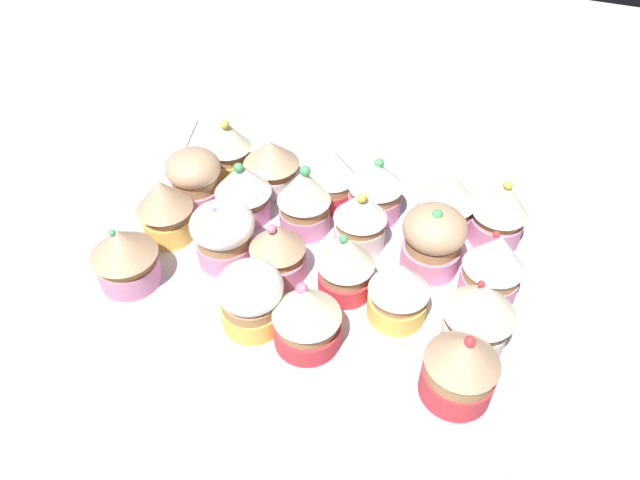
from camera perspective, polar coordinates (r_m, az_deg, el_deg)
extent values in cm
cube|color=beige|center=(62.07, 0.00, -3.82)|extent=(180.00, 180.00, 3.00)
cube|color=silver|center=(60.54, 0.00, -2.47)|extent=(44.44, 31.19, 1.20)
cylinder|color=pink|center=(64.46, 17.02, 1.02)|extent=(5.51, 5.51, 2.69)
cylinder|color=#AD7F51|center=(63.26, 17.37, 2.28)|extent=(4.86, 4.86, 1.08)
cone|color=#F4EDC6|center=(61.73, 17.84, 4.00)|extent=(5.75, 5.75, 3.88)
sphere|color=#EAD64C|center=(60.55, 18.22, 5.22)|extent=(0.95, 0.95, 0.95)
cylinder|color=pink|center=(64.36, 12.20, 2.08)|extent=(6.16, 6.16, 2.70)
cylinder|color=#AD7F51|center=(63.13, 12.46, 3.39)|extent=(5.44, 5.44, 1.18)
cone|color=#F4EDC6|center=(61.67, 12.79, 5.08)|extent=(6.21, 6.21, 3.56)
cylinder|color=pink|center=(65.11, 5.41, 3.60)|extent=(5.96, 5.96, 2.73)
cylinder|color=#AD7F51|center=(63.85, 5.53, 4.98)|extent=(5.70, 5.70, 1.28)
cone|color=white|center=(62.55, 5.66, 6.51)|extent=(6.17, 6.17, 2.99)
sphere|color=#4CB266|center=(61.94, 5.93, 7.61)|extent=(1.06, 1.06, 1.06)
cylinder|color=#D1333D|center=(66.77, 1.06, 4.73)|extent=(5.76, 5.76, 2.26)
cylinder|color=#AD7F51|center=(65.70, 1.08, 5.90)|extent=(5.51, 5.51, 1.17)
cone|color=white|center=(64.17, 1.11, 7.72)|extent=(5.81, 5.81, 3.98)
cylinder|color=white|center=(69.16, -4.77, 6.13)|extent=(5.99, 5.99, 2.24)
cylinder|color=#AD7F51|center=(68.16, -4.85, 7.25)|extent=(5.41, 5.41, 1.12)
cone|color=tan|center=(66.98, -4.95, 8.66)|extent=(6.63, 6.63, 2.97)
cylinder|color=#EFC651|center=(71.99, -8.94, 7.39)|extent=(5.35, 5.35, 2.21)
cylinder|color=#AD7F51|center=(70.92, -9.11, 8.61)|extent=(4.76, 4.76, 1.53)
cone|color=#F4EDC6|center=(69.51, -9.34, 10.33)|extent=(5.61, 5.61, 3.58)
sphere|color=#EAD64C|center=(68.28, -9.48, 11.28)|extent=(1.05, 1.05, 1.05)
cylinder|color=pink|center=(58.72, 16.38, -4.19)|extent=(5.65, 5.65, 2.29)
cylinder|color=#AD7F51|center=(57.45, 16.73, -2.98)|extent=(5.37, 5.37, 1.30)
cone|color=white|center=(55.67, 17.26, -1.13)|extent=(5.83, 5.83, 3.90)
sphere|color=red|center=(54.60, 17.17, 0.53)|extent=(0.69, 0.69, 0.69)
cylinder|color=pink|center=(59.74, 10.89, -1.58)|extent=(6.02, 6.02, 2.73)
cylinder|color=#AD7F51|center=(58.40, 11.14, -0.22)|extent=(5.40, 5.40, 1.18)
ellipsoid|color=tan|center=(57.14, 11.39, 1.15)|extent=(6.38, 6.38, 4.32)
sphere|color=#4CB266|center=(55.58, 11.61, 2.44)|extent=(1.14, 1.14, 1.14)
cylinder|color=white|center=(61.21, 3.94, 0.58)|extent=(5.43, 5.43, 2.70)
cylinder|color=#AD7F51|center=(59.95, 4.03, 1.90)|extent=(5.17, 5.17, 1.06)
cone|color=white|center=(58.59, 4.13, 3.43)|extent=(5.64, 5.64, 3.13)
sphere|color=#EAD64C|center=(57.35, 4.19, 4.21)|extent=(1.07, 1.07, 1.07)
cylinder|color=pink|center=(63.02, -1.55, 2.13)|extent=(5.53, 5.53, 2.59)
cylinder|color=#AD7F51|center=(61.73, -1.59, 3.52)|extent=(5.19, 5.19, 1.38)
cone|color=#F4EDC6|center=(60.05, -1.64, 5.47)|extent=(5.79, 5.79, 3.97)
sphere|color=#4CB266|center=(58.96, -1.49, 6.87)|extent=(1.17, 1.17, 1.17)
cylinder|color=pink|center=(65.14, -7.48, 3.23)|extent=(5.64, 5.64, 2.42)
cylinder|color=#AD7F51|center=(64.03, -7.62, 4.43)|extent=(5.40, 5.40, 1.10)
cone|color=white|center=(62.60, -7.81, 6.09)|extent=(6.31, 6.31, 3.57)
sphere|color=#4CB266|center=(61.43, -8.12, 7.13)|extent=(1.10, 1.10, 1.10)
cylinder|color=pink|center=(67.56, -12.06, 4.38)|extent=(5.77, 5.77, 2.67)
cylinder|color=#AD7F51|center=(66.33, -12.32, 5.74)|extent=(5.18, 5.18, 1.39)
ellipsoid|color=tan|center=(65.24, -12.56, 7.03)|extent=(6.14, 6.14, 3.90)
cylinder|color=white|center=(54.09, 15.02, -8.92)|extent=(5.75, 5.75, 2.64)
cylinder|color=#AD7F51|center=(52.50, 15.43, -7.53)|extent=(5.36, 5.36, 1.53)
cone|color=#F4EDC6|center=(50.68, 15.94, -5.77)|extent=(6.43, 6.43, 3.39)
sphere|color=red|center=(49.66, 15.79, -4.24)|extent=(0.65, 0.65, 0.65)
cylinder|color=#EFC651|center=(54.96, 7.64, -6.51)|extent=(5.65, 5.65, 2.30)
cylinder|color=#AD7F51|center=(53.67, 7.81, -5.34)|extent=(5.11, 5.11, 1.12)
cone|color=white|center=(52.06, 8.04, -3.75)|extent=(5.73, 5.73, 3.26)
cylinder|color=#D1333D|center=(56.61, 2.52, -4.20)|extent=(5.41, 5.41, 2.20)
cylinder|color=#AD7F51|center=(55.28, 2.57, -2.93)|extent=(4.79, 4.79, 1.42)
cone|color=#F4EDC6|center=(53.53, 2.65, -1.12)|extent=(5.53, 5.53, 3.49)
sphere|color=#4CB266|center=(52.37, 2.38, 0.11)|extent=(0.85, 0.85, 0.85)
cylinder|color=pink|center=(58.25, -4.15, -2.43)|extent=(5.64, 5.64, 2.36)
cylinder|color=#AD7F51|center=(57.01, -4.24, -1.21)|extent=(5.03, 5.03, 1.15)
cone|color=tan|center=(55.54, -4.35, 0.35)|extent=(5.65, 5.65, 3.09)
sphere|color=pink|center=(54.29, -4.84, 1.11)|extent=(0.93, 0.93, 0.93)
cylinder|color=pink|center=(60.34, -9.35, -0.92)|extent=(5.94, 5.94, 2.50)
cylinder|color=#AD7F51|center=(59.11, -9.54, 0.33)|extent=(5.50, 5.50, 1.09)
ellipsoid|color=white|center=(57.96, -9.74, 1.57)|extent=(6.58, 6.58, 3.94)
sphere|color=pink|center=(56.74, -10.55, 2.87)|extent=(0.69, 0.69, 0.69)
cylinder|color=#EFC651|center=(64.23, -14.80, 1.40)|extent=(5.39, 5.39, 2.67)
cylinder|color=#AD7F51|center=(62.99, -15.11, 2.70)|extent=(4.96, 4.96, 1.19)
cone|color=tan|center=(61.53, -15.51, 4.37)|extent=(6.00, 6.00, 3.56)
cylinder|color=#D1333D|center=(50.64, 13.42, -13.57)|extent=(6.13, 6.13, 2.69)
cylinder|color=#AD7F51|center=(48.90, 13.83, -12.20)|extent=(5.73, 5.73, 1.60)
cone|color=tan|center=(47.01, 14.31, -10.56)|extent=(6.20, 6.20, 3.13)
sphere|color=red|center=(45.76, 14.71, -9.75)|extent=(0.92, 0.92, 0.92)
cylinder|color=#D1333D|center=(52.58, -1.27, -9.20)|extent=(6.14, 6.14, 2.23)
cylinder|color=#AD7F51|center=(51.15, -1.30, -7.97)|extent=(5.51, 5.51, 1.38)
cone|color=#F4EDC6|center=(49.42, -1.34, -6.35)|extent=(6.20, 6.20, 3.09)
sphere|color=pink|center=(48.71, -1.80, -4.84)|extent=(1.02, 1.02, 1.02)
cylinder|color=#EFC651|center=(54.27, -6.69, -7.18)|extent=(5.96, 5.96, 2.39)
cylinder|color=#AD7F51|center=(52.95, -6.84, -5.99)|extent=(5.59, 5.59, 1.09)
ellipsoid|color=white|center=(51.59, -7.01, -4.67)|extent=(6.08, 6.08, 4.25)
cylinder|color=pink|center=(60.38, -18.45, -2.95)|extent=(6.05, 6.05, 2.60)
cylinder|color=#AD7F51|center=(59.13, -18.83, -1.71)|extent=(5.64, 5.64, 1.08)
cone|color=tan|center=(57.76, -19.29, -0.27)|extent=(6.60, 6.60, 3.03)
sphere|color=#4CB266|center=(56.88, -20.00, 0.67)|extent=(0.65, 0.65, 0.65)
cube|color=white|center=(81.67, -17.41, 8.90)|extent=(16.00, 17.45, 0.60)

